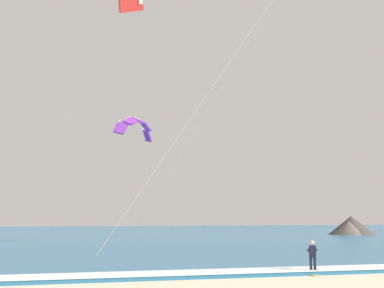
% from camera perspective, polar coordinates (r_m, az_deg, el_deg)
% --- Properties ---
extents(sea, '(200.00, 120.00, 0.20)m').
position_cam_1_polar(sea, '(82.57, -6.99, -10.60)').
color(sea, teal).
rests_on(sea, ground).
extents(surf_foam, '(200.00, 2.09, 0.04)m').
position_cam_1_polar(surf_foam, '(25.36, 11.15, -14.57)').
color(surf_foam, white).
rests_on(surf_foam, sea).
extents(surfboard, '(0.98, 1.46, 0.09)m').
position_cam_1_polar(surfboard, '(25.34, 14.37, -14.91)').
color(surfboard, yellow).
rests_on(surfboard, ground).
extents(kitesurfer, '(0.66, 0.65, 1.69)m').
position_cam_1_polar(kitesurfer, '(25.27, 14.29, -12.85)').
color(kitesurfer, '#191E38').
rests_on(kitesurfer, ground).
extents(kite_distant, '(4.51, 5.02, 2.23)m').
position_cam_1_polar(kite_distant, '(48.71, -6.68, 2.13)').
color(kite_distant, purple).
extents(headland_right, '(7.62, 7.59, 2.98)m').
position_cam_1_polar(headland_right, '(77.76, 18.54, -9.38)').
color(headland_right, '#665B51').
rests_on(headland_right, ground).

